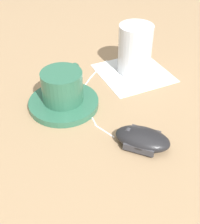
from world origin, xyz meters
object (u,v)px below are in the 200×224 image
Objects in this scene: computer_mouse at (142,139)px; drinking_glass at (135,49)px; coffee_cup at (63,86)px; saucer at (64,103)px.

drinking_glass is at bearing 47.24° from computer_mouse.
coffee_cup is 0.20m from computer_mouse.
saucer is at bearing 101.12° from computer_mouse.
computer_mouse is 1.02× the size of drinking_glass.
coffee_cup is 0.96× the size of drinking_glass.
computer_mouse is 0.27m from drinking_glass.
computer_mouse is at bearing -80.31° from coffee_cup.
coffee_cup reaches higher than saucer.
drinking_glass is (0.18, 0.20, 0.05)m from computer_mouse.
drinking_glass is at bearing -0.56° from coffee_cup.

